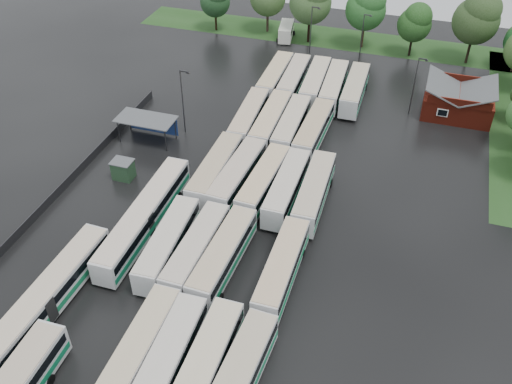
% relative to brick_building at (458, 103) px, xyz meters
% --- Properties ---
extents(ground, '(160.00, 160.00, 0.00)m').
position_rel_brick_building_xyz_m(ground, '(-24.00, -42.77, -1.87)').
color(ground, black).
rests_on(ground, ground).
extents(brick_building, '(10.07, 8.60, 5.39)m').
position_rel_brick_building_xyz_m(brick_building, '(0.00, 0.00, 0.00)').
color(brick_building, maroon).
rests_on(brick_building, ground).
extents(wash_shed, '(8.20, 4.20, 3.58)m').
position_rel_brick_building_xyz_m(wash_shed, '(-41.20, -20.74, 1.12)').
color(wash_shed, '#2D2D30').
rests_on(wash_shed, ground).
extents(utility_hut, '(2.70, 2.20, 2.62)m').
position_rel_brick_building_xyz_m(utility_hut, '(-40.20, -30.17, -0.55)').
color(utility_hut, '#1F3D23').
rests_on(utility_hut, ground).
extents(grass_strip_north, '(80.00, 10.00, 0.01)m').
position_rel_brick_building_xyz_m(grass_strip_north, '(-22.00, 22.03, -1.86)').
color(grass_strip_north, '#1F4317').
rests_on(grass_strip_north, ground).
extents(west_fence, '(0.10, 50.00, 1.20)m').
position_rel_brick_building_xyz_m(west_fence, '(-46.20, -34.77, -1.27)').
color(west_fence, '#2D2D30').
rests_on(west_fence, ground).
extents(bus_r1c1, '(2.96, 12.98, 3.60)m').
position_rel_brick_building_xyz_m(bus_r1c1, '(-25.10, -54.90, 0.12)').
color(bus_r1c1, silver).
rests_on(bus_r1c1, ground).
extents(bus_r1c2, '(3.28, 13.43, 3.71)m').
position_rel_brick_building_xyz_m(bus_r1c2, '(-22.17, -55.47, 0.18)').
color(bus_r1c2, silver).
rests_on(bus_r1c2, ground).
extents(bus_r1c3, '(2.96, 13.49, 3.75)m').
position_rel_brick_building_xyz_m(bus_r1c3, '(-18.86, -55.07, 0.20)').
color(bus_r1c3, silver).
rests_on(bus_r1c3, ground).
extents(bus_r1c4, '(3.47, 13.43, 3.70)m').
position_rel_brick_building_xyz_m(bus_r1c4, '(-15.76, -55.27, 0.17)').
color(bus_r1c4, silver).
rests_on(bus_r1c4, ground).
extents(bus_r2c0, '(3.39, 13.08, 3.61)m').
position_rel_brick_building_xyz_m(bus_r2c0, '(-28.50, -41.64, 0.12)').
color(bus_r2c0, silver).
rests_on(bus_r2c0, ground).
extents(bus_r2c1, '(2.98, 12.95, 3.59)m').
position_rel_brick_building_xyz_m(bus_r2c1, '(-25.19, -41.56, 0.11)').
color(bus_r2c1, silver).
rests_on(bus_r2c1, ground).
extents(bus_r2c2, '(3.27, 13.31, 3.68)m').
position_rel_brick_building_xyz_m(bus_r2c2, '(-22.15, -41.59, 0.16)').
color(bus_r2c2, silver).
rests_on(bus_r2c2, ground).
extents(bus_r2c4, '(2.87, 13.07, 3.63)m').
position_rel_brick_building_xyz_m(bus_r2c4, '(-15.75, -41.44, 0.13)').
color(bus_r2c4, silver).
rests_on(bus_r2c4, ground).
extents(bus_r3c0, '(2.92, 13.49, 3.75)m').
position_rel_brick_building_xyz_m(bus_r3c0, '(-28.39, -27.71, 0.20)').
color(bus_r3c0, silver).
rests_on(bus_r3c0, ground).
extents(bus_r3c1, '(3.50, 13.49, 3.72)m').
position_rel_brick_building_xyz_m(bus_r3c1, '(-25.39, -27.82, 0.18)').
color(bus_r3c1, silver).
rests_on(bus_r3c1, ground).
extents(bus_r3c2, '(3.37, 13.01, 3.59)m').
position_rel_brick_building_xyz_m(bus_r3c2, '(-21.98, -27.84, 0.11)').
color(bus_r3c2, silver).
rests_on(bus_r3c2, ground).
extents(bus_r3c3, '(2.81, 13.05, 3.63)m').
position_rel_brick_building_xyz_m(bus_r3c3, '(-18.91, -28.20, 0.13)').
color(bus_r3c3, silver).
rests_on(bus_r3c3, ground).
extents(bus_r3c4, '(3.17, 13.35, 3.70)m').
position_rel_brick_building_xyz_m(bus_r3c4, '(-15.54, -27.99, 0.17)').
color(bus_r3c4, silver).
rests_on(bus_r3c4, ground).
extents(bus_r4c0, '(3.42, 13.18, 3.64)m').
position_rel_brick_building_xyz_m(bus_r4c0, '(-28.45, -14.13, 0.13)').
color(bus_r4c0, silver).
rests_on(bus_r4c0, ground).
extents(bus_r4c1, '(3.11, 13.51, 3.75)m').
position_rel_brick_building_xyz_m(bus_r4c1, '(-25.14, -14.22, 0.19)').
color(bus_r4c1, silver).
rests_on(bus_r4c1, ground).
extents(bus_r4c2, '(3.03, 13.10, 3.63)m').
position_rel_brick_building_xyz_m(bus_r4c2, '(-22.11, -14.25, 0.13)').
color(bus_r4c2, silver).
rests_on(bus_r4c2, ground).
extents(bus_r4c3, '(3.11, 13.22, 3.66)m').
position_rel_brick_building_xyz_m(bus_r4c3, '(-18.81, -14.55, 0.15)').
color(bus_r4c3, silver).
rests_on(bus_r4c3, ground).
extents(bus_r5c0, '(2.98, 13.20, 3.66)m').
position_rel_brick_building_xyz_m(bus_r5c0, '(-28.46, -0.76, 0.15)').
color(bus_r5c0, silver).
rests_on(bus_r5c0, ground).
extents(bus_r5c1, '(3.17, 13.09, 3.62)m').
position_rel_brick_building_xyz_m(bus_r5c1, '(-25.39, -0.58, 0.13)').
color(bus_r5c1, silver).
rests_on(bus_r5c1, ground).
extents(bus_r5c2, '(3.44, 13.44, 3.71)m').
position_rel_brick_building_xyz_m(bus_r5c2, '(-21.85, -0.75, 0.17)').
color(bus_r5c2, silver).
rests_on(bus_r5c2, ground).
extents(bus_r5c3, '(3.44, 13.36, 3.69)m').
position_rel_brick_building_xyz_m(bus_r5c3, '(-18.81, -1.04, 0.16)').
color(bus_r5c3, silver).
rests_on(bus_r5c3, ground).
extents(bus_r5c4, '(3.15, 13.36, 3.70)m').
position_rel_brick_building_xyz_m(bus_r5c4, '(-15.47, -1.09, 0.17)').
color(bus_r5c4, silver).
rests_on(bus_r5c4, ground).
extents(artic_bus_west_b, '(2.96, 19.70, 3.65)m').
position_rel_brick_building_xyz_m(artic_bus_west_b, '(-32.91, -38.41, 0.16)').
color(artic_bus_west_b, silver).
rests_on(artic_bus_west_b, ground).
extents(artic_bus_west_c, '(3.29, 19.35, 3.58)m').
position_rel_brick_building_xyz_m(artic_bus_west_c, '(-36.46, -52.49, 0.12)').
color(artic_bus_west_c, silver).
rests_on(artic_bus_west_c, ground).
extents(minibus, '(3.38, 6.71, 2.80)m').
position_rel_brick_building_xyz_m(minibus, '(-32.08, 18.88, -0.31)').
color(minibus, white).
rests_on(minibus, ground).
extents(tree_north_3, '(7.25, 7.25, 12.00)m').
position_rel_brick_building_xyz_m(tree_north_3, '(-17.55, 19.46, 5.86)').
color(tree_north_3, '#3C2818').
rests_on(tree_north_3, ground).
extents(tree_north_4, '(5.93, 5.93, 9.82)m').
position_rel_brick_building_xyz_m(tree_north_4, '(-8.76, 18.46, 4.45)').
color(tree_north_4, black).
rests_on(tree_north_4, ground).
extents(tree_north_5, '(7.86, 7.86, 13.01)m').
position_rel_brick_building_xyz_m(tree_north_5, '(1.14, 18.52, 6.51)').
color(tree_north_5, black).
rests_on(tree_north_5, ground).
extents(lamp_post_ne, '(1.40, 0.27, 9.07)m').
position_rel_brick_building_xyz_m(lamp_post_ne, '(-6.62, -2.06, 3.40)').
color(lamp_post_ne, '#2D2D30').
rests_on(lamp_post_ne, ground).
extents(lamp_post_nw, '(1.50, 0.29, 9.75)m').
position_rel_brick_building_xyz_m(lamp_post_nw, '(-37.01, -17.40, 3.80)').
color(lamp_post_nw, '#2D2D30').
rests_on(lamp_post_nw, ground).
extents(lamp_post_back_w, '(1.50, 0.29, 9.74)m').
position_rel_brick_building_xyz_m(lamp_post_back_w, '(-25.50, 11.11, 3.79)').
color(lamp_post_back_w, '#2D2D30').
rests_on(lamp_post_back_w, ground).
extents(lamp_post_back_e, '(1.39, 0.27, 9.06)m').
position_rel_brick_building_xyz_m(lamp_post_back_e, '(-16.83, 12.20, 3.39)').
color(lamp_post_back_e, '#2D2D30').
rests_on(lamp_post_back_e, ground).
extents(puddle_2, '(7.79, 7.79, 0.01)m').
position_rel_brick_building_xyz_m(puddle_2, '(-30.47, -41.66, -1.86)').
color(puddle_2, black).
rests_on(puddle_2, ground).
extents(puddle_3, '(3.45, 3.45, 0.01)m').
position_rel_brick_building_xyz_m(puddle_3, '(-20.52, -47.04, -1.86)').
color(puddle_3, black).
rests_on(puddle_3, ground).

